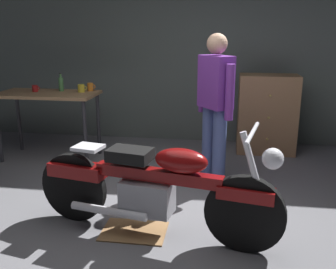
# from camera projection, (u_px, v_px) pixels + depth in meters

# --- Properties ---
(ground_plane) EXTENTS (12.00, 12.00, 0.00)m
(ground_plane) POSITION_uv_depth(u_px,v_px,m) (157.00, 223.00, 3.51)
(ground_plane) COLOR slate
(back_wall) EXTENTS (8.00, 0.12, 3.10)m
(back_wall) POSITION_uv_depth(u_px,v_px,m) (189.00, 39.00, 5.75)
(back_wall) COLOR #56605B
(back_wall) RESTS_ON ground_plane
(workbench) EXTENTS (1.30, 0.64, 0.90)m
(workbench) POSITION_uv_depth(u_px,v_px,m) (48.00, 101.00, 5.06)
(workbench) COLOR #99724C
(workbench) RESTS_ON ground_plane
(motorcycle) EXTENTS (2.16, 0.73, 1.00)m
(motorcycle) POSITION_uv_depth(u_px,v_px,m) (154.00, 186.00, 3.21)
(motorcycle) COLOR black
(motorcycle) RESTS_ON ground_plane
(person_standing) EXTENTS (0.41, 0.47, 1.67)m
(person_standing) POSITION_uv_depth(u_px,v_px,m) (215.00, 103.00, 4.19)
(person_standing) COLOR #475A96
(person_standing) RESTS_ON ground_plane
(wooden_dresser) EXTENTS (0.80, 0.47, 1.10)m
(wooden_dresser) POSITION_uv_depth(u_px,v_px,m) (267.00, 114.00, 5.38)
(wooden_dresser) COLOR #99724C
(wooden_dresser) RESTS_ON ground_plane
(drip_tray) EXTENTS (0.56, 0.40, 0.01)m
(drip_tray) POSITION_uv_depth(u_px,v_px,m) (134.00, 231.00, 3.36)
(drip_tray) COLOR olive
(drip_tray) RESTS_ON ground_plane
(mug_red_diner) EXTENTS (0.10, 0.07, 0.09)m
(mug_red_diner) POSITION_uv_depth(u_px,v_px,m) (35.00, 88.00, 5.09)
(mug_red_diner) COLOR red
(mug_red_diner) RESTS_ON workbench
(mug_orange_travel) EXTENTS (0.11, 0.08, 0.11)m
(mug_orange_travel) POSITION_uv_depth(u_px,v_px,m) (90.00, 87.00, 5.15)
(mug_orange_travel) COLOR orange
(mug_orange_travel) RESTS_ON workbench
(mug_yellow_tall) EXTENTS (0.12, 0.09, 0.10)m
(mug_yellow_tall) POSITION_uv_depth(u_px,v_px,m) (81.00, 88.00, 5.05)
(mug_yellow_tall) COLOR yellow
(mug_yellow_tall) RESTS_ON workbench
(bottle) EXTENTS (0.06, 0.06, 0.24)m
(bottle) POSITION_uv_depth(u_px,v_px,m) (61.00, 84.00, 5.12)
(bottle) COLOR #4C8C4C
(bottle) RESTS_ON workbench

